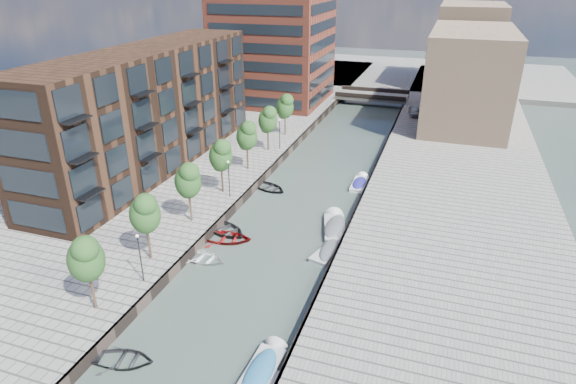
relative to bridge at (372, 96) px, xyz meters
The scene contains 31 objects.
water 32.03m from the bridge, 90.00° to the right, with size 300.00×300.00×0.00m, color #38473F.
quay_left 48.17m from the bridge, 138.37° to the right, with size 60.00×140.00×1.00m, color gray.
quay_right 35.79m from the bridge, 63.43° to the right, with size 20.00×140.00×1.00m, color gray.
quay_wall_left 32.59m from the bridge, 100.79° to the right, with size 0.25×140.00×1.00m, color #332823.
quay_wall_right 32.59m from the bridge, 79.21° to the right, with size 0.25×140.00×1.00m, color #332823.
far_closure 28.01m from the bridge, 90.00° to the left, with size 80.00×40.00×1.00m, color gray.
apartment_block 46.99m from the bridge, 115.46° to the right, with size 8.00×38.00×14.00m, color black.
tower 23.48m from the bridge, 157.62° to the right, with size 18.00×18.00×30.00m, color brown.
tan_block_near 19.99m from the bridge, 32.01° to the right, with size 12.00×25.00×14.00m, color #A28063.
tan_block_far 23.87m from the bridge, 45.00° to the left, with size 12.00×20.00×16.00m, color #A28063.
bridge is the anchor object (origin of this frame).
tree_0 68.64m from the bridge, 97.13° to the right, with size 2.50×2.50×5.95m.
tree_1 61.71m from the bridge, 97.93° to the right, with size 2.50×2.50×5.95m.
tree_2 54.81m from the bridge, 98.95° to the right, with size 2.50×2.50×5.95m.
tree_3 47.92m from the bridge, 100.25° to the right, with size 2.50×2.50×5.95m.
tree_4 41.08m from the bridge, 102.00° to the right, with size 2.50×2.50×5.95m.
tree_5 34.30m from the bridge, 104.44° to the right, with size 2.50×2.50×5.95m.
tree_6 27.63m from the bridge, 108.10° to the right, with size 2.50×2.50×5.95m.
lamp_0 64.44m from the bridge, 96.42° to the right, with size 0.24×0.24×4.12m.
lamp_1 48.58m from the bridge, 98.53° to the right, with size 0.24×0.24×4.12m.
lamp_2 32.87m from the bridge, 102.68° to the right, with size 0.24×0.24×4.12m.
sloop_0 71.13m from the bridge, 93.34° to the right, with size 2.86×4.00×0.83m, color #232326.
sloop_1 53.78m from the bridge, 95.67° to the right, with size 3.65×5.11×1.06m, color black.
sloop_2 55.07m from the bridge, 94.61° to the right, with size 3.42×4.78×0.99m, color maroon.
sloop_3 58.84m from the bridge, 94.85° to the right, with size 3.11×4.36×0.90m, color white.
sloop_4 43.10m from the bridge, 96.25° to the right, with size 3.18×4.45×0.92m, color black.
motorboat_0 69.10m from the bridge, 86.12° to the right, with size 2.00×5.26×1.73m.
motorboat_1 53.98m from the bridge, 84.30° to the right, with size 2.84×4.98×1.57m.
motorboat_3 38.51m from the bridge, 82.59° to the right, with size 1.64×4.58×1.52m.
motorboat_4 49.56m from the bridge, 84.68° to the right, with size 3.33×5.96×1.89m.
car 12.84m from the bridge, 48.14° to the right, with size 1.75×4.35×1.48m, color gray.
Camera 1 is at (13.39, -17.95, 23.12)m, focal length 30.00 mm.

